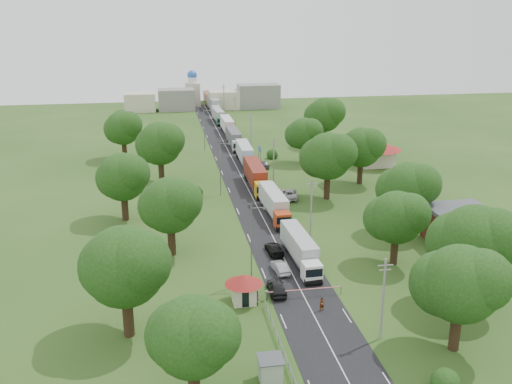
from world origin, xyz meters
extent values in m
plane|color=#274918|center=(0.00, 0.00, 0.00)|extent=(260.00, 260.00, 0.00)
cube|color=black|center=(0.00, 20.00, 0.00)|extent=(8.00, 200.00, 0.04)
cylinder|color=slate|center=(-4.50, -25.00, 0.55)|extent=(0.20, 0.20, 1.10)
cube|color=slate|center=(-4.50, -25.00, 1.05)|extent=(0.35, 0.35, 0.25)
cylinder|color=red|center=(0.00, -25.00, 1.00)|extent=(9.00, 0.12, 0.12)
cylinder|color=slate|center=(4.50, -25.00, 0.50)|extent=(0.10, 0.10, 1.00)
cube|color=beige|center=(-7.20, -25.00, 1.20)|extent=(2.60, 2.60, 2.40)
cone|color=maroon|center=(-7.20, -25.00, 2.90)|extent=(4.40, 4.40, 1.10)
cube|color=black|center=(-5.89, -25.00, 1.40)|extent=(0.02, 1.20, 0.90)
cube|color=black|center=(-7.20, -26.31, 1.00)|extent=(0.80, 0.02, 1.90)
cube|color=#99A593|center=(-7.00, -40.00, 1.15)|extent=(2.00, 2.00, 2.30)
cube|color=#47494F|center=(-7.00, -40.00, 2.35)|extent=(2.30, 2.30, 0.12)
cube|color=black|center=(-5.99, -40.00, 1.30)|extent=(0.02, 1.00, 0.80)
cylinder|color=slate|center=(5.20, 33.80, 2.00)|extent=(0.12, 0.12, 4.00)
cylinder|color=slate|center=(5.20, 36.20, 2.00)|extent=(0.12, 0.12, 4.00)
cube|color=navy|center=(5.20, 35.00, 3.60)|extent=(0.06, 3.00, 1.00)
cube|color=silver|center=(5.20, 35.00, 3.60)|extent=(0.07, 3.10, 0.06)
cylinder|color=gray|center=(5.50, -35.00, 4.50)|extent=(0.24, 0.24, 9.00)
cube|color=gray|center=(5.50, -35.00, 8.30)|extent=(1.60, 0.10, 0.10)
cube|color=gray|center=(5.50, -35.00, 7.80)|extent=(1.20, 0.10, 0.10)
cylinder|color=gray|center=(5.50, -7.00, 4.50)|extent=(0.24, 0.24, 9.00)
cube|color=gray|center=(5.50, -7.00, 8.30)|extent=(1.60, 0.10, 0.10)
cube|color=gray|center=(5.50, -7.00, 7.80)|extent=(1.20, 0.10, 0.10)
cylinder|color=gray|center=(5.50, 21.00, 4.50)|extent=(0.24, 0.24, 9.00)
cube|color=gray|center=(5.50, 21.00, 8.30)|extent=(1.60, 0.10, 0.10)
cube|color=gray|center=(5.50, 21.00, 7.80)|extent=(1.20, 0.10, 0.10)
cylinder|color=gray|center=(5.50, 49.00, 4.50)|extent=(0.24, 0.24, 9.00)
cube|color=gray|center=(5.50, 49.00, 8.30)|extent=(1.60, 0.10, 0.10)
cube|color=gray|center=(5.50, 49.00, 7.80)|extent=(1.20, 0.10, 0.10)
cylinder|color=gray|center=(5.50, 77.00, 4.50)|extent=(0.24, 0.24, 9.00)
cube|color=gray|center=(5.50, 77.00, 8.30)|extent=(1.60, 0.10, 0.10)
cube|color=gray|center=(5.50, 77.00, 7.80)|extent=(1.20, 0.10, 0.10)
cylinder|color=gray|center=(5.50, 105.00, 4.50)|extent=(0.24, 0.24, 9.00)
cube|color=gray|center=(5.50, 105.00, 8.30)|extent=(1.60, 0.10, 0.10)
cube|color=gray|center=(5.50, 105.00, 7.80)|extent=(1.20, 0.10, 0.10)
cylinder|color=slate|center=(-5.50, -20.00, 5.00)|extent=(0.16, 0.16, 10.00)
cube|color=slate|center=(-4.60, -20.00, 9.70)|extent=(1.80, 0.10, 0.10)
cube|color=slate|center=(-3.80, -20.00, 9.55)|extent=(0.50, 0.22, 0.15)
cylinder|color=slate|center=(-5.50, 15.00, 5.00)|extent=(0.16, 0.16, 10.00)
cube|color=slate|center=(-4.60, 15.00, 9.70)|extent=(1.80, 0.10, 0.10)
cube|color=slate|center=(-3.80, 15.00, 9.55)|extent=(0.50, 0.22, 0.15)
cylinder|color=slate|center=(-5.50, 50.00, 5.00)|extent=(0.16, 0.16, 10.00)
cube|color=slate|center=(-4.60, 50.00, 9.70)|extent=(1.80, 0.10, 0.10)
cube|color=slate|center=(-3.80, 50.00, 9.55)|extent=(0.50, 0.22, 0.15)
cylinder|color=#382616|center=(12.00, -38.00, 2.10)|extent=(1.08, 1.08, 4.20)
sphere|color=#1A370F|center=(12.00, -38.00, 7.22)|extent=(7.70, 7.70, 7.70)
sphere|color=#1A370F|center=(13.38, -39.10, 8.05)|extent=(6.05, 6.05, 6.05)
sphere|color=#1A370F|center=(10.90, -36.62, 6.67)|extent=(6.60, 6.60, 6.60)
cylinder|color=#382616|center=(18.00, -30.00, 2.27)|extent=(1.12, 1.12, 4.55)
sphere|color=#1A370F|center=(18.00, -30.00, 7.85)|extent=(8.40, 8.40, 8.40)
sphere|color=#1A370F|center=(19.50, -31.20, 8.75)|extent=(6.60, 6.60, 6.60)
sphere|color=#1A370F|center=(16.80, -28.50, 7.25)|extent=(7.20, 7.20, 7.20)
cylinder|color=#382616|center=(14.00, -18.00, 1.92)|extent=(1.04, 1.04, 3.85)
sphere|color=#1A370F|center=(14.00, -18.00, 6.60)|extent=(7.00, 7.00, 7.00)
sphere|color=#1A370F|center=(15.25, -19.00, 7.35)|extent=(5.50, 5.50, 5.50)
sphere|color=#1A370F|center=(13.00, -16.75, 6.10)|extent=(6.00, 6.00, 6.00)
cylinder|color=#382616|center=(20.00, -8.00, 2.10)|extent=(1.08, 1.08, 4.20)
sphere|color=#1A370F|center=(20.00, -8.00, 7.22)|extent=(7.70, 7.70, 7.70)
sphere|color=#1A370F|center=(21.38, -9.10, 8.05)|extent=(6.05, 6.05, 6.05)
sphere|color=#1A370F|center=(18.90, -6.62, 6.67)|extent=(6.60, 6.60, 6.60)
cylinder|color=#382616|center=(13.00, 10.00, 2.27)|extent=(1.12, 1.12, 4.55)
sphere|color=#1A370F|center=(13.00, 10.00, 7.85)|extent=(8.40, 8.40, 8.40)
sphere|color=#1A370F|center=(14.50, 8.80, 8.75)|extent=(6.60, 6.60, 6.60)
sphere|color=#1A370F|center=(11.80, 11.50, 7.25)|extent=(7.20, 7.20, 7.20)
cylinder|color=#382616|center=(22.00, 18.00, 2.10)|extent=(1.08, 1.08, 4.20)
sphere|color=#1A370F|center=(22.00, 18.00, 7.22)|extent=(7.70, 7.70, 7.70)
sphere|color=#1A370F|center=(23.38, 16.90, 8.05)|extent=(6.05, 6.05, 6.05)
sphere|color=#1A370F|center=(20.90, 19.38, 6.67)|extent=(6.60, 6.60, 6.60)
cylinder|color=#382616|center=(15.00, 35.00, 1.92)|extent=(1.04, 1.04, 3.85)
sphere|color=#1A370F|center=(15.00, 35.00, 6.60)|extent=(7.00, 7.00, 7.00)
sphere|color=#1A370F|center=(16.25, 34.00, 7.35)|extent=(5.50, 5.50, 5.50)
sphere|color=#1A370F|center=(14.00, 36.25, 6.10)|extent=(6.00, 6.00, 6.00)
cylinder|color=#382616|center=(24.00, 50.00, 2.27)|extent=(1.12, 1.12, 4.55)
sphere|color=#1A370F|center=(24.00, 50.00, 7.85)|extent=(8.40, 8.40, 8.40)
sphere|color=#1A370F|center=(25.50, 48.80, 8.75)|extent=(6.60, 6.60, 6.60)
sphere|color=#1A370F|center=(22.80, 51.50, 7.25)|extent=(7.20, 7.20, 7.20)
sphere|color=#1A370F|center=(-14.00, -42.00, 6.60)|extent=(7.00, 7.00, 7.00)
sphere|color=#1A370F|center=(-12.75, -43.00, 7.35)|extent=(5.50, 5.50, 5.50)
sphere|color=#1A370F|center=(-15.00, -40.75, 6.10)|extent=(6.00, 6.00, 6.00)
cylinder|color=#382616|center=(-20.00, -30.00, 2.27)|extent=(1.12, 1.12, 4.55)
sphere|color=#1A370F|center=(-20.00, -30.00, 7.85)|extent=(8.40, 8.40, 8.40)
sphere|color=#1A370F|center=(-18.50, -31.20, 8.75)|extent=(6.60, 6.60, 6.60)
sphere|color=#1A370F|center=(-21.20, -28.50, 7.25)|extent=(7.20, 7.20, 7.20)
cylinder|color=#382616|center=(-15.00, -10.00, 2.10)|extent=(1.08, 1.08, 4.20)
sphere|color=#1A370F|center=(-15.00, -10.00, 7.22)|extent=(7.70, 7.70, 7.70)
sphere|color=#1A370F|center=(-13.62, -11.10, 8.05)|extent=(6.05, 6.05, 6.05)
sphere|color=#1A370F|center=(-16.10, -8.62, 6.67)|extent=(6.60, 6.60, 6.60)
cylinder|color=#382616|center=(-22.00, 5.00, 2.10)|extent=(1.08, 1.08, 4.20)
sphere|color=#1A370F|center=(-22.00, 5.00, 7.22)|extent=(7.70, 7.70, 7.70)
sphere|color=#1A370F|center=(-20.62, 3.90, 8.05)|extent=(6.05, 6.05, 6.05)
sphere|color=#1A370F|center=(-23.10, 6.38, 6.67)|extent=(6.60, 6.60, 6.60)
cylinder|color=#382616|center=(-16.00, 25.00, 2.27)|extent=(1.12, 1.12, 4.55)
sphere|color=#1A370F|center=(-16.00, 25.00, 7.85)|extent=(8.40, 8.40, 8.40)
sphere|color=#1A370F|center=(-14.50, 23.80, 8.75)|extent=(6.60, 6.60, 6.60)
sphere|color=#1A370F|center=(-17.20, 26.50, 7.25)|extent=(7.20, 7.20, 7.20)
cylinder|color=#382616|center=(-24.00, 45.00, 2.10)|extent=(1.08, 1.08, 4.20)
sphere|color=#1A370F|center=(-24.00, 45.00, 7.22)|extent=(7.70, 7.70, 7.70)
sphere|color=#1A370F|center=(-22.62, 43.90, 8.05)|extent=(6.05, 6.05, 6.05)
sphere|color=#1A370F|center=(-25.10, 46.38, 6.67)|extent=(6.60, 6.60, 6.60)
cube|color=maroon|center=(26.00, -12.00, 2.30)|extent=(8.00, 6.00, 4.60)
cube|color=#47494F|center=(26.00, -12.00, 4.90)|extent=(8.60, 6.60, 0.60)
cube|color=beige|center=(30.00, 30.00, 2.00)|extent=(7.00, 5.00, 4.00)
cone|color=maroon|center=(30.00, 30.00, 4.90)|extent=(10.08, 10.08, 1.80)
cube|color=gray|center=(-10.00, 110.00, 3.50)|extent=(12.00, 8.00, 7.00)
cube|color=beige|center=(6.00, 110.00, 3.00)|extent=(10.00, 8.00, 6.00)
cube|color=gray|center=(18.00, 110.00, 4.00)|extent=(14.00, 8.00, 8.00)
cube|color=beige|center=(-22.00, 110.00, 3.00)|extent=(10.00, 8.00, 6.00)
cube|color=beige|center=(-4.00, 118.00, 4.00)|extent=(5.00, 5.00, 8.00)
cylinder|color=silver|center=(-4.00, 118.00, 9.00)|extent=(3.20, 3.20, 2.00)
sphere|color=#2659B2|center=(-4.00, 118.00, 10.60)|extent=(3.40, 3.40, 3.40)
cube|color=white|center=(1.83, -21.44, 1.45)|extent=(2.34, 2.34, 2.35)
cube|color=black|center=(1.83, -22.58, 1.78)|extent=(2.16, 0.11, 1.03)
cube|color=slate|center=(1.83, -22.52, 0.52)|extent=(2.07, 0.33, 0.33)
cube|color=slate|center=(1.83, -14.87, 0.70)|extent=(2.60, 10.87, 0.28)
cube|color=#B1B2B6|center=(1.83, -14.59, 2.39)|extent=(2.80, 11.16, 2.81)
cylinder|color=black|center=(1.83, -22.29, 0.47)|extent=(2.20, 0.94, 0.94)
cylinder|color=black|center=(1.83, -20.60, 0.47)|extent=(2.20, 0.94, 0.94)
cylinder|color=black|center=(1.83, -11.59, 0.47)|extent=(2.20, 0.94, 0.94)
cylinder|color=black|center=(1.83, -10.18, 0.47)|extent=(2.20, 0.94, 0.94)
cube|color=#C23B16|center=(2.01, -3.30, 1.52)|extent=(2.44, 2.44, 2.46)
cube|color=black|center=(2.01, -4.49, 1.87)|extent=(2.26, 0.10, 1.08)
cube|color=slate|center=(2.01, -4.43, 0.54)|extent=(2.17, 0.33, 0.34)
cube|color=slate|center=(2.01, 3.58, 0.74)|extent=(2.66, 11.38, 0.29)
cube|color=silver|center=(2.01, 3.88, 2.51)|extent=(2.87, 11.68, 2.95)
cylinder|color=black|center=(2.01, -4.18, 0.49)|extent=(2.31, 0.98, 0.98)
cylinder|color=black|center=(2.01, -2.41, 0.49)|extent=(2.31, 0.98, 0.98)
cylinder|color=black|center=(2.01, 7.02, 0.49)|extent=(2.31, 0.98, 0.98)
cylinder|color=black|center=(2.01, 8.50, 0.49)|extent=(2.31, 0.98, 0.98)
cube|color=gold|center=(1.66, 12.04, 1.67)|extent=(2.60, 2.60, 2.69)
cube|color=black|center=(1.66, 10.74, 2.04)|extent=(2.47, 0.04, 1.18)
cube|color=slate|center=(1.66, 10.81, 0.59)|extent=(2.37, 0.27, 0.38)
cube|color=slate|center=(1.66, 19.57, 0.81)|extent=(2.59, 12.38, 0.32)
cube|color=maroon|center=(1.66, 19.89, 2.74)|extent=(2.80, 12.71, 3.22)
cylinder|color=black|center=(1.66, 11.08, 0.54)|extent=(2.53, 1.07, 1.07)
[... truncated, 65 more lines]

